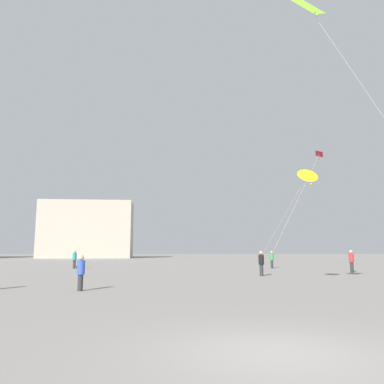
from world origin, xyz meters
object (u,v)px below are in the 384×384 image
(person_in_red, at_px, (351,260))
(handbag_beside_flyer, at_px, (78,267))
(person_in_black, at_px, (261,262))
(building_centre_hall, at_px, (87,230))
(kite_lime_delta, at_px, (312,11))
(kite_crimson_delta, at_px, (318,157))
(kite_amber_diamond, at_px, (308,175))
(person_in_teal, at_px, (75,258))
(person_in_green, at_px, (272,259))
(person_in_blue, at_px, (81,271))

(person_in_red, xyz_separation_m, handbag_beside_flyer, (-23.47, 8.26, -0.86))
(person_in_black, height_order, building_centre_hall, building_centre_hall)
(kite_lime_delta, bearing_deg, handbag_beside_flyer, 120.49)
(person_in_black, relative_size, kite_lime_delta, 0.16)
(kite_crimson_delta, bearing_deg, kite_amber_diamond, -115.20)
(person_in_teal, distance_m, kite_amber_diamond, 24.91)
(building_centre_hall, bearing_deg, person_in_green, -59.73)
(person_in_teal, distance_m, person_in_red, 25.18)
(person_in_teal, bearing_deg, person_in_green, 62.16)
(building_centre_hall, bearing_deg, person_in_red, -59.41)
(kite_amber_diamond, relative_size, handbag_beside_flyer, 20.58)
(person_in_red, distance_m, kite_lime_delta, 21.30)
(person_in_blue, xyz_separation_m, kite_crimson_delta, (18.92, 17.98, 10.12))
(person_in_blue, relative_size, handbag_beside_flyer, 4.94)
(person_in_teal, bearing_deg, building_centre_hall, 165.52)
(person_in_blue, distance_m, building_centre_hall, 67.89)
(person_in_red, distance_m, building_centre_hall, 63.08)
(person_in_teal, xyz_separation_m, building_centre_hall, (-8.17, 45.96, 5.13))
(person_in_green, xyz_separation_m, kite_crimson_delta, (4.66, -1.34, 10.07))
(person_in_red, xyz_separation_m, kite_lime_delta, (-9.13, -16.11, 10.53))
(kite_crimson_delta, bearing_deg, building_centre_hall, 123.57)
(person_in_black, bearing_deg, kite_lime_delta, 112.66)
(person_in_blue, bearing_deg, kite_crimson_delta, 109.66)
(person_in_green, distance_m, building_centre_hall, 54.74)
(kite_lime_delta, bearing_deg, person_in_blue, 158.29)
(kite_crimson_delta, relative_size, handbag_beside_flyer, 32.01)
(person_in_green, relative_size, building_centre_hall, 0.09)
(kite_amber_diamond, height_order, kite_crimson_delta, kite_crimson_delta)
(person_in_blue, bearing_deg, kite_amber_diamond, 79.13)
(person_in_black, height_order, person_in_blue, person_in_black)
(person_in_teal, height_order, person_in_blue, person_in_teal)
(person_in_green, xyz_separation_m, handbag_beside_flyer, (-18.94, 1.20, -0.81))
(person_in_teal, height_order, person_in_black, person_in_teal)
(building_centre_hall, bearing_deg, person_in_black, -67.62)
(kite_amber_diamond, bearing_deg, person_in_black, 101.49)
(person_in_teal, relative_size, kite_amber_diamond, 0.27)
(person_in_green, relative_size, kite_lime_delta, 0.16)
(kite_amber_diamond, distance_m, building_centre_hall, 68.39)
(person_in_green, height_order, person_in_red, person_in_red)
(person_in_teal, xyz_separation_m, kite_lime_delta, (14.70, -24.27, 10.54))
(person_in_red, distance_m, kite_crimson_delta, 11.53)
(person_in_blue, height_order, handbag_beside_flyer, person_in_blue)
(person_in_teal, height_order, kite_lime_delta, kite_lime_delta)
(kite_crimson_delta, bearing_deg, kite_lime_delta, -112.99)
(person_in_green, bearing_deg, building_centre_hall, 46.41)
(person_in_teal, distance_m, person_in_blue, 21.04)
(person_in_blue, bearing_deg, building_centre_hall, 167.38)
(kite_amber_diamond, relative_size, building_centre_hall, 0.34)
(kite_crimson_delta, relative_size, kite_lime_delta, 0.94)
(person_in_black, relative_size, building_centre_hall, 0.09)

